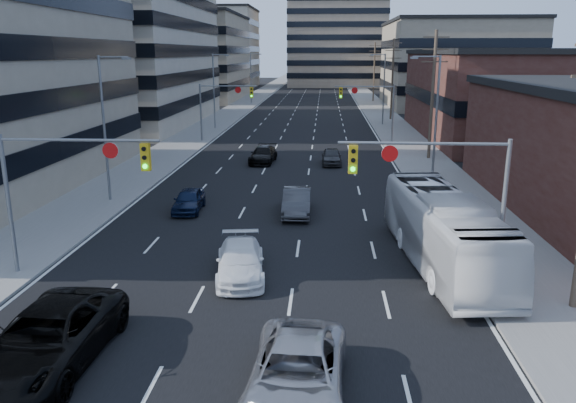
{
  "coord_description": "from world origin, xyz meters",
  "views": [
    {
      "loc": [
        2.96,
        -13.55,
        9.17
      ],
      "look_at": [
        1.28,
        12.55,
        2.2
      ],
      "focal_mm": 35.0,
      "sensor_mm": 36.0,
      "label": 1
    }
  ],
  "objects_px": {
    "white_van": "(240,261)",
    "transit_bus": "(443,230)",
    "silver_suv": "(297,373)",
    "black_pickup": "(48,338)",
    "sedan_blue": "(189,200)"
  },
  "relations": [
    {
      "from": "transit_bus",
      "to": "sedan_blue",
      "type": "bearing_deg",
      "value": 143.25
    },
    {
      "from": "silver_suv",
      "to": "transit_bus",
      "type": "height_order",
      "value": "transit_bus"
    },
    {
      "from": "black_pickup",
      "to": "white_van",
      "type": "height_order",
      "value": "black_pickup"
    },
    {
      "from": "black_pickup",
      "to": "transit_bus",
      "type": "height_order",
      "value": "transit_bus"
    },
    {
      "from": "white_van",
      "to": "silver_suv",
      "type": "bearing_deg",
      "value": -79.71
    },
    {
      "from": "white_van",
      "to": "silver_suv",
      "type": "distance_m",
      "value": 8.92
    },
    {
      "from": "white_van",
      "to": "transit_bus",
      "type": "bearing_deg",
      "value": 4.37
    },
    {
      "from": "black_pickup",
      "to": "transit_bus",
      "type": "relative_size",
      "value": 0.54
    },
    {
      "from": "silver_suv",
      "to": "transit_bus",
      "type": "xyz_separation_m",
      "value": [
        5.91,
        10.38,
        0.85
      ]
    },
    {
      "from": "white_van",
      "to": "black_pickup",
      "type": "bearing_deg",
      "value": -131.25
    },
    {
      "from": "black_pickup",
      "to": "white_van",
      "type": "bearing_deg",
      "value": 58.59
    },
    {
      "from": "sedan_blue",
      "to": "silver_suv",
      "type": "bearing_deg",
      "value": -70.57
    },
    {
      "from": "white_van",
      "to": "silver_suv",
      "type": "height_order",
      "value": "silver_suv"
    },
    {
      "from": "silver_suv",
      "to": "sedan_blue",
      "type": "bearing_deg",
      "value": 114.65
    },
    {
      "from": "black_pickup",
      "to": "transit_bus",
      "type": "bearing_deg",
      "value": 36.05
    }
  ]
}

